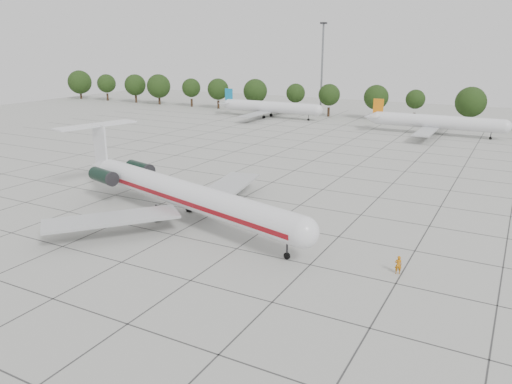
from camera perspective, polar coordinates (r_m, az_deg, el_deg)
ground at (r=57.36m, az=1.86°, el=-3.72°), size 260.00×260.00×0.00m
apron_joints at (r=70.42m, az=7.33°, el=0.08°), size 170.00×170.00×0.02m
main_airliner at (r=59.27m, az=-9.20°, el=0.12°), size 39.33×30.29×9.36m
ground_crew at (r=47.08m, az=15.95°, el=-8.00°), size 0.74×0.63×1.73m
bg_airliner_b at (r=138.86m, az=1.63°, el=9.67°), size 28.24×27.20×7.40m
bg_airliner_c at (r=119.39m, az=19.90°, el=7.52°), size 28.24×27.20×7.40m
tree_line at (r=138.52m, az=13.57°, el=10.48°), size 249.86×8.44×10.22m
floodlight_mast at (r=150.25m, az=7.57°, el=14.43°), size 1.60×1.60×25.45m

